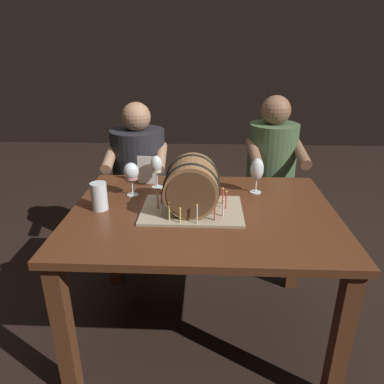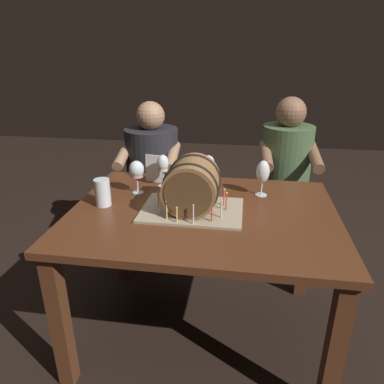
{
  "view_description": "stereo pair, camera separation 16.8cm",
  "coord_description": "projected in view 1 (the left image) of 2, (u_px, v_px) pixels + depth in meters",
  "views": [
    {
      "loc": [
        0.01,
        -1.56,
        1.48
      ],
      "look_at": [
        -0.05,
        -0.01,
        0.84
      ],
      "focal_mm": 33.43,
      "sensor_mm": 36.0,
      "label": 1
    },
    {
      "loc": [
        0.18,
        -1.55,
        1.48
      ],
      "look_at": [
        -0.05,
        -0.01,
        0.84
      ],
      "focal_mm": 33.43,
      "sensor_mm": 36.0,
      "label": 2
    }
  ],
  "objects": [
    {
      "name": "ground_plane",
      "position": [
        201.0,
        328.0,
        2.01
      ],
      "size": [
        8.0,
        8.0,
        0.0
      ],
      "primitive_type": "plane",
      "color": "black"
    },
    {
      "name": "dining_table",
      "position": [
        203.0,
        230.0,
        1.77
      ],
      "size": [
        1.28,
        0.95,
        0.74
      ],
      "color": "#562D19",
      "rests_on": "ground"
    },
    {
      "name": "barrel_cake",
      "position": [
        192.0,
        188.0,
        1.67
      ],
      "size": [
        0.48,
        0.33,
        0.27
      ],
      "color": "tan",
      "rests_on": "dining_table"
    },
    {
      "name": "wine_glass_rose",
      "position": [
        131.0,
        173.0,
        1.85
      ],
      "size": [
        0.08,
        0.08,
        0.18
      ],
      "color": "white",
      "rests_on": "dining_table"
    },
    {
      "name": "wine_glass_white",
      "position": [
        156.0,
        166.0,
        1.96
      ],
      "size": [
        0.07,
        0.07,
        0.18
      ],
      "color": "white",
      "rests_on": "dining_table"
    },
    {
      "name": "wine_glass_red",
      "position": [
        202.0,
        165.0,
        1.95
      ],
      "size": [
        0.07,
        0.07,
        0.19
      ],
      "color": "white",
      "rests_on": "dining_table"
    },
    {
      "name": "wine_glass_empty",
      "position": [
        257.0,
        170.0,
        1.89
      ],
      "size": [
        0.07,
        0.07,
        0.19
      ],
      "color": "white",
      "rests_on": "dining_table"
    },
    {
      "name": "beer_pint",
      "position": [
        99.0,
        197.0,
        1.71
      ],
      "size": [
        0.08,
        0.08,
        0.14
      ],
      "color": "white",
      "rests_on": "dining_table"
    },
    {
      "name": "menu_card",
      "position": [
        147.0,
        170.0,
        2.03
      ],
      "size": [
        0.11,
        0.03,
        0.16
      ],
      "primitive_type": "cube",
      "rotation": [
        -0.06,
        0.0,
        -0.14
      ],
      "color": "silver",
      "rests_on": "dining_table"
    },
    {
      "name": "person_seated_left",
      "position": [
        140.0,
        187.0,
        2.55
      ],
      "size": [
        0.41,
        0.49,
        1.13
      ],
      "color": "black",
      "rests_on": "ground"
    },
    {
      "name": "person_seated_right",
      "position": [
        269.0,
        189.0,
        2.51
      ],
      "size": [
        0.38,
        0.47,
        1.18
      ],
      "color": "#2A3A24",
      "rests_on": "ground"
    }
  ]
}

